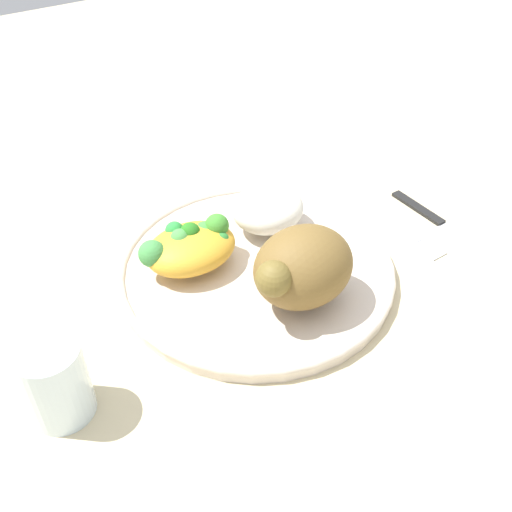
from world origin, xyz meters
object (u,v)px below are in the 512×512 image
at_px(plate, 256,269).
at_px(rice_pile, 268,209).
at_px(fork, 402,228).
at_px(water_glass, 55,381).
at_px(roasted_chicken, 302,267).
at_px(knife, 442,222).
at_px(mac_cheese_with_broccoli, 190,246).

distance_m(plate, rice_pile, 0.08).
xyz_separation_m(rice_pile, fork, (-0.14, 0.08, -0.04)).
bearing_deg(rice_pile, fork, 151.89).
height_order(rice_pile, water_glass, water_glass).
height_order(roasted_chicken, rice_pile, roasted_chicken).
distance_m(plate, water_glass, 0.24).
bearing_deg(fork, rice_pile, -28.11).
xyz_separation_m(plate, knife, (-0.24, 0.04, -0.01)).
distance_m(roasted_chicken, water_glass, 0.25).
relative_size(knife, water_glass, 2.43).
relative_size(plate, water_glass, 3.83).
bearing_deg(roasted_chicken, mac_cheese_with_broccoli, -58.63).
relative_size(plate, rice_pile, 3.55).
height_order(plate, roasted_chicken, roasted_chicken).
bearing_deg(roasted_chicken, plate, -82.85).
bearing_deg(knife, rice_pile, -26.27).
relative_size(plate, knife, 1.57).
distance_m(knife, water_glass, 0.48).
relative_size(roasted_chicken, rice_pile, 1.33).
bearing_deg(mac_cheese_with_broccoli, water_glass, 28.38).
bearing_deg(water_glass, knife, -178.47).
relative_size(fork, water_glass, 1.82).
xyz_separation_m(rice_pile, mac_cheese_with_broccoli, (0.10, 0.01, -0.00)).
xyz_separation_m(roasted_chicken, fork, (-0.18, -0.04, -0.06)).
bearing_deg(plate, knife, 169.48).
bearing_deg(knife, plate, -10.52).
distance_m(roasted_chicken, rice_pile, 0.13).
distance_m(roasted_chicken, fork, 0.19).
bearing_deg(mac_cheese_with_broccoli, knife, 164.22).
bearing_deg(water_glass, mac_cheese_with_broccoli, -151.62).
bearing_deg(rice_pile, knife, 153.73).
xyz_separation_m(knife, water_glass, (0.47, 0.01, 0.04)).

